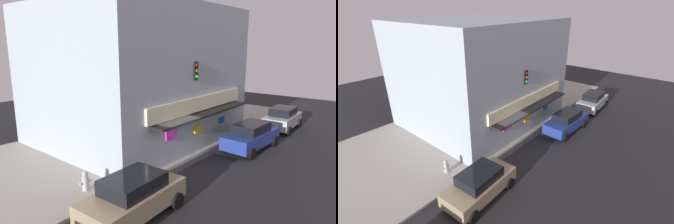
# 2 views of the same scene
# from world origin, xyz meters

# --- Properties ---
(ground_plane) EXTENTS (51.08, 51.08, 0.00)m
(ground_plane) POSITION_xyz_m (0.00, 0.00, 0.00)
(ground_plane) COLOR #232326
(sidewalk) EXTENTS (34.05, 10.05, 0.16)m
(sidewalk) POSITION_xyz_m (0.00, 5.03, 0.08)
(sidewalk) COLOR #A39E93
(sidewalk) RESTS_ON ground_plane
(corner_building) EXTENTS (11.51, 10.49, 8.15)m
(corner_building) POSITION_xyz_m (2.35, 5.08, 4.23)
(corner_building) COLOR #9EA8B2
(corner_building) RESTS_ON sidewalk
(traffic_light) EXTENTS (0.32, 0.58, 5.26)m
(traffic_light) POSITION_xyz_m (1.87, 0.47, 3.52)
(traffic_light) COLOR black
(traffic_light) RESTS_ON sidewalk
(fire_hydrant) EXTENTS (0.52, 0.28, 0.85)m
(fire_hydrant) POSITION_xyz_m (-4.62, 1.26, 0.56)
(fire_hydrant) COLOR #B2B2B7
(fire_hydrant) RESTS_ON sidewalk
(trash_can) EXTENTS (0.53, 0.53, 0.91)m
(trash_can) POSITION_xyz_m (5.92, 1.76, 0.61)
(trash_can) COLOR #2D2D2D
(trash_can) RESTS_ON sidewalk
(pedestrian) EXTENTS (0.53, 0.59, 1.73)m
(pedestrian) POSITION_xyz_m (-2.45, 2.06, 1.10)
(pedestrian) COLOR black
(pedestrian) RESTS_ON sidewalk
(parked_car_tan) EXTENTS (4.11, 2.15, 1.60)m
(parked_car_tan) POSITION_xyz_m (-4.59, -1.56, 0.82)
(parked_car_tan) COLOR #9E8966
(parked_car_tan) RESTS_ON ground_plane
(parked_car_blue) EXTENTS (4.36, 2.08, 1.61)m
(parked_car_blue) POSITION_xyz_m (4.89, -1.75, 0.83)
(parked_car_blue) COLOR navy
(parked_car_blue) RESTS_ON ground_plane
(parked_car_silver) EXTENTS (4.03, 2.07, 1.63)m
(parked_car_silver) POSITION_xyz_m (10.44, -1.71, 0.84)
(parked_car_silver) COLOR #B7B7BC
(parked_car_silver) RESTS_ON ground_plane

